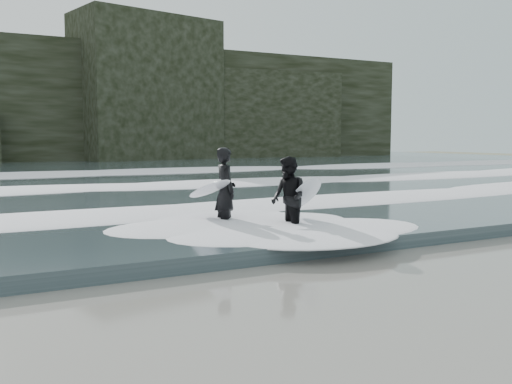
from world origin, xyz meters
TOP-DOWN VIEW (x-y plane):
  - ground at (0.00, 0.00)m, footprint 120.00×120.00m
  - sea at (0.00, 29.00)m, footprint 90.00×52.00m
  - headland at (0.00, 46.00)m, footprint 70.00×9.00m
  - foam_near at (0.00, 9.00)m, footprint 60.00×3.20m
  - foam_mid at (0.00, 16.00)m, footprint 60.00×4.00m
  - foam_far at (0.00, 25.00)m, footprint 60.00×4.80m
  - surfer_left at (-0.47, 6.49)m, footprint 0.98×2.12m
  - surfer_right at (0.51, 5.10)m, footprint 1.33×1.95m

SIDE VIEW (x-z plane):
  - ground at x=0.00m, z-range 0.00..0.00m
  - sea at x=0.00m, z-range 0.00..0.30m
  - foam_near at x=0.00m, z-range 0.30..0.50m
  - foam_mid at x=0.00m, z-range 0.30..0.54m
  - foam_far at x=0.00m, z-range 0.30..0.60m
  - surfer_right at x=0.51m, z-range 0.01..1.83m
  - surfer_left at x=-0.47m, z-range 0.01..2.01m
  - headland at x=0.00m, z-range 0.00..10.00m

